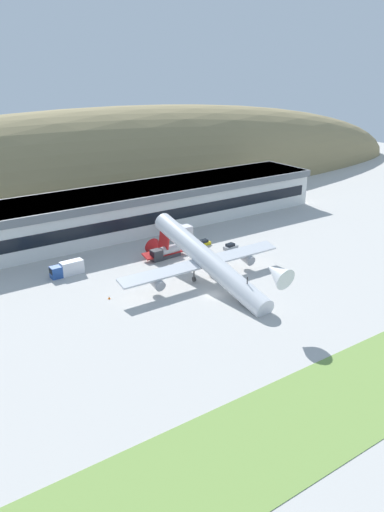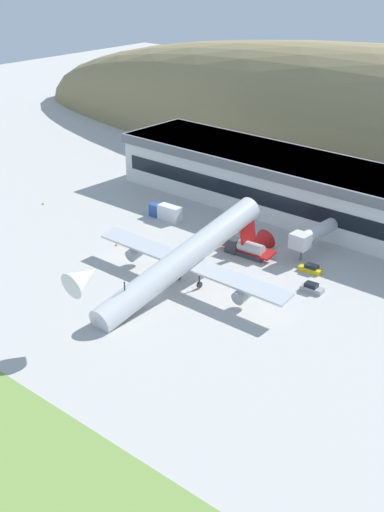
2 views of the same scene
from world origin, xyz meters
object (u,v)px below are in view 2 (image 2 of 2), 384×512
at_px(cargo_airplane, 185,260).
at_px(service_car_1, 311,269).
at_px(terminal_building, 356,198).
at_px(jetway_0, 312,235).
at_px(service_car_0, 312,288).
at_px(traffic_cone_0, 43,203).
at_px(box_truck, 166,212).
at_px(traffic_cone_1, 116,244).
at_px(fuel_truck, 245,248).

relative_size(cargo_airplane, service_car_1, 11.20).
height_order(terminal_building, jetway_0, terminal_building).
height_order(service_car_0, traffic_cone_0, service_car_0).
bearing_deg(box_truck, terminal_building, 33.42).
bearing_deg(traffic_cone_1, box_truck, 98.35).
xyz_separation_m(fuel_truck, traffic_cone_1, (-21.53, -12.83, -1.21)).
bearing_deg(fuel_truck, traffic_cone_1, -149.21).
xyz_separation_m(service_car_1, box_truck, (-37.02, 1.49, 0.90)).
height_order(jetway_0, service_car_1, jetway_0).
xyz_separation_m(service_car_0, service_car_1, (-4.28, 6.25, -0.00)).
height_order(service_car_1, fuel_truck, fuel_truck).
xyz_separation_m(cargo_airplane, service_car_0, (17.33, 12.70, -4.36)).
bearing_deg(traffic_cone_0, cargo_airplane, -9.70).
xyz_separation_m(terminal_building, box_truck, (-32.50, -21.44, -5.10)).
bearing_deg(service_car_0, service_car_1, 124.41).
bearing_deg(jetway_0, terminal_building, 91.32).
xyz_separation_m(jetway_0, cargo_airplane, (-8.90, -25.48, 0.99)).
relative_size(cargo_airplane, service_car_0, 12.03).
relative_size(cargo_airplane, fuel_truck, 5.98).
bearing_deg(box_truck, traffic_cone_1, -81.65).
bearing_deg(cargo_airplane, service_car_0, 36.24).
distance_m(service_car_0, fuel_truck, 17.82).
distance_m(terminal_building, box_truck, 39.27).
relative_size(traffic_cone_0, traffic_cone_1, 1.00).
height_order(jetway_0, fuel_truck, jetway_0).
distance_m(jetway_0, traffic_cone_0, 61.80).
bearing_deg(box_truck, fuel_truck, -8.84).
bearing_deg(fuel_truck, service_car_1, 9.71).
bearing_deg(jetway_0, service_car_0, -56.58).
bearing_deg(service_car_0, traffic_cone_0, -176.55).
xyz_separation_m(jetway_0, service_car_1, (4.14, -6.52, -3.38)).
height_order(cargo_airplane, traffic_cone_0, cargo_airplane).
xyz_separation_m(service_car_0, traffic_cone_0, (-67.77, -4.08, -0.34)).
height_order(service_car_0, box_truck, box_truck).
height_order(cargo_airplane, fuel_truck, cargo_airplane).
distance_m(terminal_building, traffic_cone_1, 48.87).
relative_size(service_car_0, box_truck, 0.52).
height_order(jetway_0, service_car_0, jetway_0).
relative_size(fuel_truck, traffic_cone_0, 14.04).
distance_m(cargo_airplane, box_truck, 31.70).
distance_m(terminal_building, service_car_0, 31.07).
bearing_deg(cargo_airplane, fuel_truck, 90.02).
bearing_deg(jetway_0, traffic_cone_1, -144.67).
xyz_separation_m(service_car_1, traffic_cone_0, (-63.49, -10.34, -0.33)).
height_order(service_car_1, traffic_cone_0, service_car_1).
relative_size(terminal_building, fuel_truck, 14.18).
relative_size(jetway_0, fuel_truck, 1.53).
bearing_deg(traffic_cone_0, terminal_building, 29.43).
bearing_deg(service_car_0, fuel_truck, 166.94).
bearing_deg(traffic_cone_1, jetway_0, 35.33).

